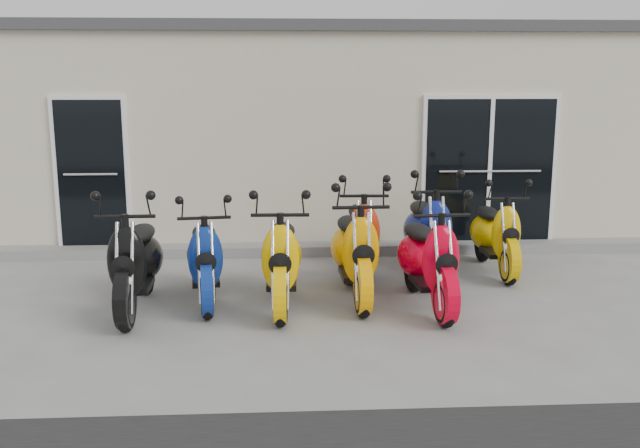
% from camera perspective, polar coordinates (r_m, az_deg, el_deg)
% --- Properties ---
extents(ground, '(80.00, 80.00, 0.00)m').
position_cam_1_polar(ground, '(8.58, 0.23, -5.73)').
color(ground, gray).
rests_on(ground, ground).
extents(building, '(14.00, 6.00, 3.20)m').
position_cam_1_polar(building, '(13.41, -1.13, 7.59)').
color(building, beige).
rests_on(building, ground).
extents(roof_cap, '(14.20, 6.20, 0.16)m').
position_cam_1_polar(roof_cap, '(13.39, -1.16, 14.78)').
color(roof_cap, '#3F3F42').
rests_on(roof_cap, building).
extents(front_step, '(14.00, 0.40, 0.15)m').
position_cam_1_polar(front_step, '(10.50, -0.44, -2.02)').
color(front_step, gray).
rests_on(front_step, ground).
extents(door_left, '(1.07, 0.08, 2.22)m').
position_cam_1_polar(door_left, '(10.76, -17.82, 4.17)').
color(door_left, black).
rests_on(door_left, front_step).
extents(door_right, '(2.02, 0.08, 2.22)m').
position_cam_1_polar(door_right, '(10.87, 13.38, 4.49)').
color(door_right, black).
rests_on(door_right, front_step).
extents(scooter_front_black, '(0.74, 1.96, 1.44)m').
position_cam_1_polar(scooter_front_black, '(8.10, -14.59, -1.89)').
color(scooter_front_black, black).
rests_on(scooter_front_black, ground).
extents(scooter_front_blue, '(0.87, 1.87, 1.33)m').
position_cam_1_polar(scooter_front_blue, '(8.27, -9.21, -1.76)').
color(scooter_front_blue, navy).
rests_on(scooter_front_blue, ground).
extents(scooter_front_orange_a, '(0.75, 1.95, 1.42)m').
position_cam_1_polar(scooter_front_orange_a, '(8.00, -3.10, -1.75)').
color(scooter_front_orange_a, '#FABA00').
rests_on(scooter_front_orange_a, ground).
extents(scooter_front_orange_b, '(0.78, 2.00, 1.46)m').
position_cam_1_polar(scooter_front_orange_b, '(8.28, 2.80, -1.16)').
color(scooter_front_orange_b, '#FFA400').
rests_on(scooter_front_orange_b, ground).
extents(scooter_front_red, '(0.85, 1.98, 1.42)m').
position_cam_1_polar(scooter_front_red, '(8.05, 8.68, -1.78)').
color(scooter_front_red, red).
rests_on(scooter_front_red, ground).
extents(scooter_back_red, '(0.78, 1.93, 1.40)m').
position_cam_1_polar(scooter_back_red, '(9.27, 3.33, 0.07)').
color(scooter_back_red, red).
rests_on(scooter_back_red, ground).
extents(scooter_back_blue, '(0.73, 1.99, 1.47)m').
position_cam_1_polar(scooter_back_blue, '(9.36, 8.64, 0.26)').
color(scooter_back_blue, navy).
rests_on(scooter_back_blue, ground).
extents(scooter_back_yellow, '(0.66, 1.79, 1.32)m').
position_cam_1_polar(scooter_back_yellow, '(9.70, 13.90, 0.02)').
color(scooter_back_yellow, '#E5B201').
rests_on(scooter_back_yellow, ground).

